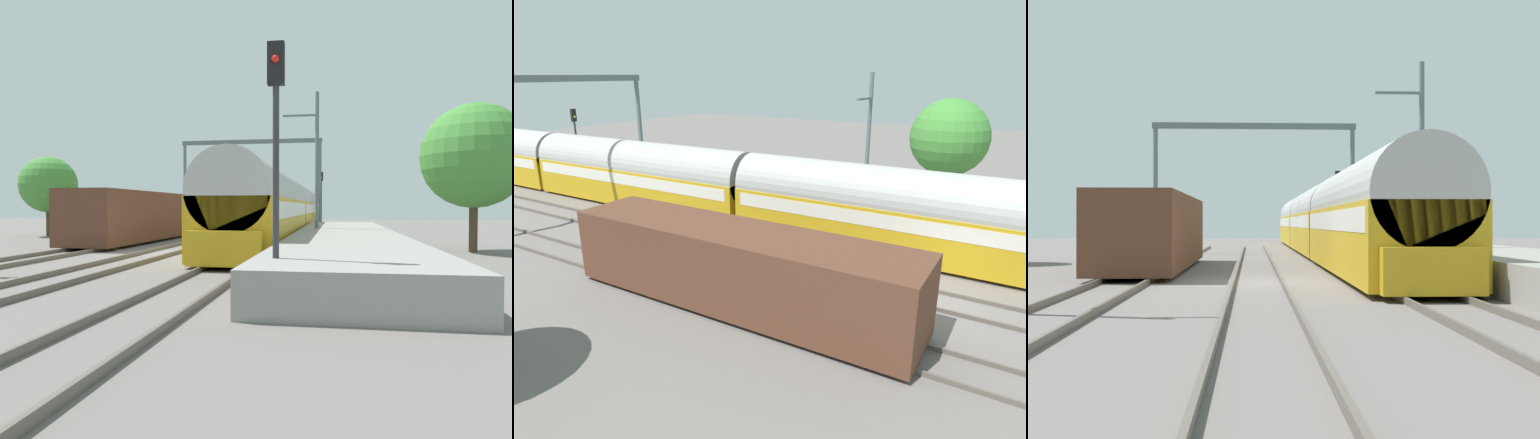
# 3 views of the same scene
# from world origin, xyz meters

# --- Properties ---
(ground) EXTENTS (120.00, 120.00, 0.00)m
(ground) POSITION_xyz_m (0.00, 0.00, 0.00)
(ground) COLOR slate
(track_far_west) EXTENTS (1.51, 60.00, 0.16)m
(track_far_west) POSITION_xyz_m (-3.95, 0.00, 0.08)
(track_far_west) COLOR #5F564D
(track_far_west) RESTS_ON ground
(track_west) EXTENTS (1.52, 60.00, 0.16)m
(track_west) POSITION_xyz_m (0.00, 0.00, 0.08)
(track_west) COLOR #5F564D
(track_west) RESTS_ON ground
(track_east) EXTENTS (1.51, 60.00, 0.16)m
(track_east) POSITION_xyz_m (3.95, 0.00, 0.08)
(track_east) COLOR #5F564D
(track_east) RESTS_ON ground
(platform) EXTENTS (4.40, 28.00, 0.90)m
(platform) POSITION_xyz_m (7.76, 2.00, 0.45)
(platform) COLOR gray
(platform) RESTS_ON ground
(passenger_train) EXTENTS (2.93, 49.20, 3.82)m
(passenger_train) POSITION_xyz_m (3.95, 18.85, 1.97)
(passenger_train) COLOR gold
(passenger_train) RESTS_ON ground
(freight_car) EXTENTS (2.80, 13.00, 2.70)m
(freight_car) POSITION_xyz_m (-3.95, 5.93, 1.47)
(freight_car) COLOR #563323
(freight_car) RESTS_ON ground
(person_crossing) EXTENTS (0.42, 0.47, 1.73)m
(person_crossing) POSITION_xyz_m (5.71, 22.11, 1.03)
(person_crossing) COLOR #313131
(person_crossing) RESTS_ON ground
(railway_signal_far) EXTENTS (0.36, 0.30, 5.49)m
(railway_signal_far) POSITION_xyz_m (5.86, 27.21, 3.48)
(railway_signal_far) COLOR #2D2D33
(railway_signal_far) RESTS_ON ground
(catenary_gantry) EXTENTS (12.29, 0.28, 7.86)m
(catenary_gantry) POSITION_xyz_m (0.00, 20.61, 5.62)
(catenary_gantry) COLOR slate
(catenary_gantry) RESTS_ON ground
(catenary_pole_east_mid) EXTENTS (1.90, 0.20, 8.00)m
(catenary_pole_east_mid) POSITION_xyz_m (6.30, 5.03, 4.15)
(catenary_pole_east_mid) COLOR slate
(catenary_pole_east_mid) RESTS_ON ground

